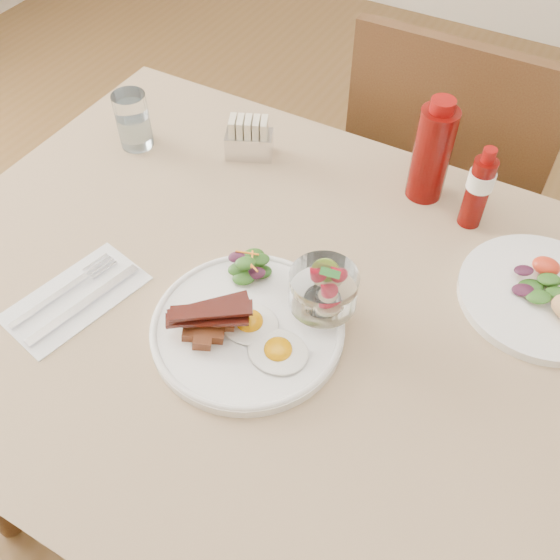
{
  "coord_description": "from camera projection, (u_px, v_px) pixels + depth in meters",
  "views": [
    {
      "loc": [
        0.22,
        -0.51,
        1.49
      ],
      "look_at": [
        -0.07,
        -0.01,
        0.82
      ],
      "focal_mm": 40.0,
      "sensor_mm": 36.0,
      "label": 1
    }
  ],
  "objects": [
    {
      "name": "napkin_cutlery",
      "position": [
        76.0,
        298.0,
        0.94
      ],
      "size": [
        0.16,
        0.23,
        0.01
      ],
      "rotation": [
        0.0,
        0.0,
        -0.22
      ],
      "color": "white",
      "rests_on": "table"
    },
    {
      "name": "chair_far",
      "position": [
        444.0,
        184.0,
        1.47
      ],
      "size": [
        0.42,
        0.42,
        0.93
      ],
      "color": "brown",
      "rests_on": "ground"
    },
    {
      "name": "fried_eggs",
      "position": [
        264.0,
        336.0,
        0.87
      ],
      "size": [
        0.16,
        0.12,
        0.02
      ],
      "rotation": [
        0.0,
        0.0,
        0.27
      ],
      "color": "white",
      "rests_on": "main_plate"
    },
    {
      "name": "side_salad",
      "position": [
        249.0,
        267.0,
        0.94
      ],
      "size": [
        0.07,
        0.07,
        0.04
      ],
      "rotation": [
        0.0,
        0.0,
        -0.12
      ],
      "color": "#1F4312",
      "rests_on": "main_plate"
    },
    {
      "name": "fruit_cup",
      "position": [
        323.0,
        289.0,
        0.87
      ],
      "size": [
        0.1,
        0.1,
        0.1
      ],
      "rotation": [
        0.0,
        0.0,
        -0.35
      ],
      "color": "white",
      "rests_on": "main_plate"
    },
    {
      "name": "second_plate",
      "position": [
        554.0,
        299.0,
        0.92
      ],
      "size": [
        0.26,
        0.25,
        0.06
      ],
      "rotation": [
        0.0,
        0.0,
        0.06
      ],
      "color": "white",
      "rests_on": "table"
    },
    {
      "name": "table",
      "position": [
        320.0,
        355.0,
        0.98
      ],
      "size": [
        1.33,
        0.88,
        0.75
      ],
      "color": "brown",
      "rests_on": "ground"
    },
    {
      "name": "main_plate",
      "position": [
        248.0,
        329.0,
        0.9
      ],
      "size": [
        0.28,
        0.28,
        0.02
      ],
      "primitive_type": "cylinder",
      "color": "white",
      "rests_on": "table"
    },
    {
      "name": "hot_sauce_bottle",
      "position": [
        479.0,
        189.0,
        1.0
      ],
      "size": [
        0.06,
        0.06,
        0.15
      ],
      "rotation": [
        0.0,
        0.0,
        0.42
      ],
      "color": "#590705",
      "rests_on": "table"
    },
    {
      "name": "bacon_potato_pile",
      "position": [
        208.0,
        322.0,
        0.87
      ],
      "size": [
        0.12,
        0.1,
        0.05
      ],
      "rotation": [
        0.0,
        0.0,
        0.17
      ],
      "color": "maroon",
      "rests_on": "main_plate"
    },
    {
      "name": "water_glass",
      "position": [
        134.0,
        123.0,
        1.16
      ],
      "size": [
        0.06,
        0.06,
        0.11
      ],
      "color": "white",
      "rests_on": "table"
    },
    {
      "name": "sugar_caddy",
      "position": [
        249.0,
        140.0,
        1.15
      ],
      "size": [
        0.1,
        0.08,
        0.08
      ],
      "rotation": [
        0.0,
        0.0,
        0.42
      ],
      "color": "silver",
      "rests_on": "table"
    },
    {
      "name": "ketchup_bottle",
      "position": [
        432.0,
        153.0,
        1.04
      ],
      "size": [
        0.08,
        0.08,
        0.19
      ],
      "rotation": [
        0.0,
        0.0,
        0.35
      ],
      "color": "#590705",
      "rests_on": "table"
    }
  ]
}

